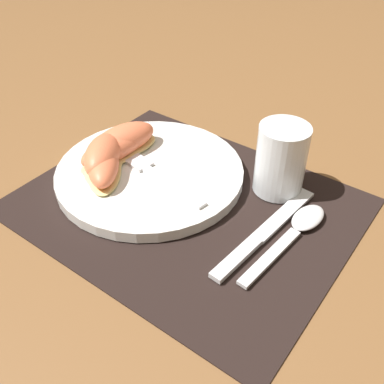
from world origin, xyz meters
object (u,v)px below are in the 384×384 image
Objects in this scene: citrus_wedge_1 at (117,147)px; plate at (150,173)px; citrus_wedge_2 at (103,157)px; spoon at (298,227)px; juice_glass at (280,163)px; citrus_wedge_3 at (104,164)px; fork at (150,170)px; citrus_wedge_0 at (124,140)px; knife at (264,233)px.

plate is at bearing 2.96° from citrus_wedge_1.
citrus_wedge_1 is 0.03m from citrus_wedge_2.
spoon is 0.29m from citrus_wedge_2.
citrus_wedge_1 is (-0.22, -0.09, -0.01)m from juice_glass.
citrus_wedge_1 and citrus_wedge_3 have the same top height.
plate is 0.07m from citrus_wedge_2.
citrus_wedge_1 reaches higher than spoon.
fork reaches higher than plate.
juice_glass reaches higher than citrus_wedge_0.
fork is 0.07m from citrus_wedge_1.
citrus_wedge_0 is 0.02m from citrus_wedge_1.
fork is 1.69× the size of citrus_wedge_2.
citrus_wedge_2 reaches higher than citrus_wedge_3.
citrus_wedge_0 is at bearing -177.46° from spoon.
fork is (-0.16, -0.09, -0.03)m from juice_glass.
spoon is at bearing 6.02° from citrus_wedge_1.
fork is 1.63× the size of citrus_wedge_3.
citrus_wedge_2 reaches higher than spoon.
spoon is 0.94× the size of fork.
citrus_wedge_1 is (-0.28, -0.03, 0.03)m from spoon.
citrus_wedge_1 is at bearing -177.04° from plate.
fork is at bearing 39.47° from citrus_wedge_3.
fork is at bearing -16.09° from citrus_wedge_0.
plate is at bearing -12.93° from citrus_wedge_0.
spoon is at bearing 6.83° from plate.
citrus_wedge_2 is at bearing -173.08° from knife.
citrus_wedge_3 is at bearing -140.53° from fork.
plate is 1.45× the size of fork.
juice_glass is at bearing 28.54° from plate.
juice_glass reaches higher than knife.
citrus_wedge_2 reaches higher than fork.
citrus_wedge_3 is (0.02, -0.06, -0.00)m from citrus_wedge_0.
plate is at bearing 177.96° from knife.
citrus_wedge_2 is (-0.28, -0.06, 0.03)m from spoon.
spoon is 0.29m from citrus_wedge_1.
knife is 0.25m from citrus_wedge_2.
fork is 1.37× the size of citrus_wedge_1.
citrus_wedge_1 reaches higher than plate.
knife is at bearing -0.47° from fork.
plate is 0.07m from citrus_wedge_0.
plate is 0.07m from citrus_wedge_3.
fork is at bearing -1.96° from citrus_wedge_1.
citrus_wedge_3 is (0.02, -0.04, -0.00)m from citrus_wedge_1.
citrus_wedge_1 is 0.05m from citrus_wedge_3.
citrus_wedge_3 is at bearing -69.99° from citrus_wedge_1.
citrus_wedge_0 is (-0.25, 0.02, 0.03)m from knife.
citrus_wedge_0 reaches higher than fork.
fork is at bearing -42.14° from plate.
fork is (-0.19, 0.00, 0.02)m from knife.
juice_glass is at bearing 22.33° from citrus_wedge_1.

